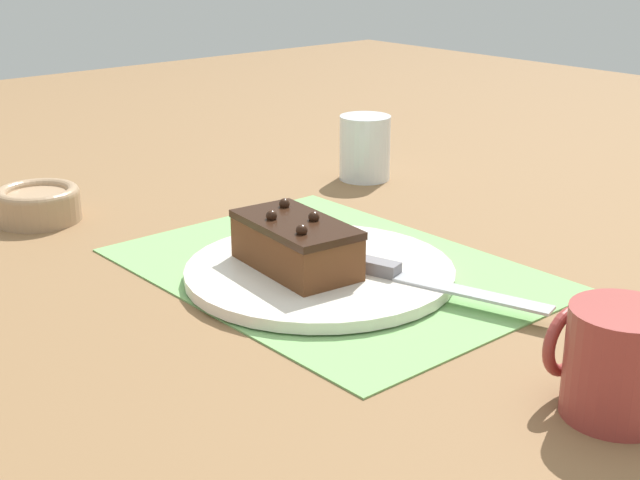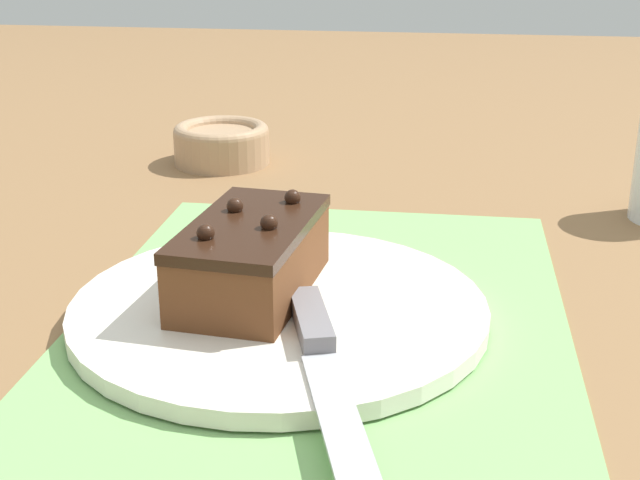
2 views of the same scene
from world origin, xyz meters
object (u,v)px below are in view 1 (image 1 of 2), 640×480
at_px(serving_knife, 399,274).
at_px(drinking_glass, 365,148).
at_px(cake_plate, 320,272).
at_px(chocolate_cake, 293,243).
at_px(small_bowl, 38,203).
at_px(coffee_mug, 616,362).

xyz_separation_m(serving_knife, drinking_glass, (0.34, -0.28, 0.03)).
relative_size(cake_plate, chocolate_cake, 1.88).
distance_m(cake_plate, chocolate_cake, 0.04).
relative_size(serving_knife, small_bowl, 2.23).
bearing_deg(serving_knife, drinking_glass, -145.78).
bearing_deg(drinking_glass, chocolate_cake, 125.90).
xyz_separation_m(cake_plate, small_bowl, (0.39, 0.14, 0.01)).
relative_size(serving_knife, drinking_glass, 2.48).
height_order(chocolate_cake, drinking_glass, drinking_glass).
height_order(drinking_glass, coffee_mug, drinking_glass).
height_order(serving_knife, coffee_mug, coffee_mug).
bearing_deg(small_bowl, serving_knife, -159.24).
bearing_deg(serving_knife, cake_plate, -79.93).
distance_m(chocolate_cake, small_bowl, 0.39).
relative_size(drinking_glass, small_bowl, 0.90).
distance_m(drinking_glass, coffee_mug, 0.70).
relative_size(cake_plate, small_bowl, 2.72).
relative_size(serving_knife, coffee_mug, 2.54).
height_order(chocolate_cake, small_bowl, chocolate_cake).
xyz_separation_m(chocolate_cake, serving_knife, (-0.10, -0.06, -0.02)).
relative_size(cake_plate, coffee_mug, 3.10).
height_order(small_bowl, coffee_mug, coffee_mug).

